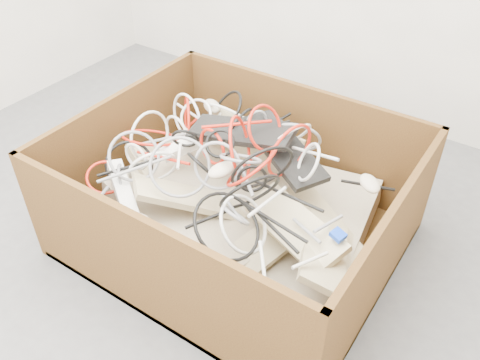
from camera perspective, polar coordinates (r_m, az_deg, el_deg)
The scene contains 8 objects.
ground at distance 2.11m, azimuth -9.62°, elevation -8.00°, with size 3.00×3.00×0.00m, color #4A4A4C.
cardboard_box at distance 2.06m, azimuth -0.72°, elevation -3.85°, with size 1.22×1.02×0.51m.
keyboard_pile at distance 1.95m, azimuth 1.12°, elevation -0.93°, with size 1.12×0.86×0.39m.
mice_scatter at distance 1.88m, azimuth -2.05°, elevation 0.55°, with size 0.88×0.78×0.20m.
power_strip_left at distance 2.07m, azimuth -4.94°, elevation 4.38°, with size 0.30×0.05×0.04m, color silver.
power_strip_right at distance 1.92m, azimuth -13.07°, elevation -1.08°, with size 0.29×0.06×0.04m, color silver.
vga_plug at distance 1.68m, azimuth 10.98°, elevation -6.09°, with size 0.04×0.04×0.02m, color #0D38C8.
cable_tangle at distance 1.93m, azimuth -2.93°, elevation 3.10°, with size 1.11×0.89×0.43m.
Camera 1 is at (1.09, -1.00, 1.51)m, focal length 37.93 mm.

